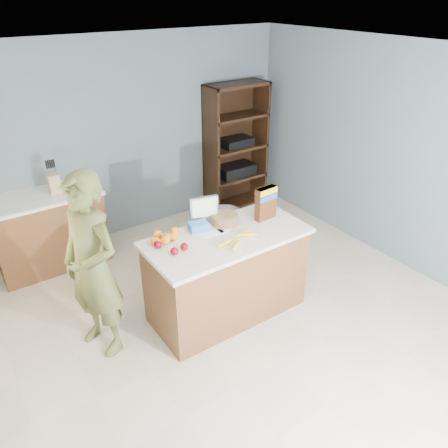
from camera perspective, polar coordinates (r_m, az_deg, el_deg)
floor at (r=4.42m, az=2.64°, el=-13.27°), size 4.50×5.00×0.02m
walls at (r=3.54m, az=3.24°, el=7.02°), size 4.52×5.02×2.51m
counter_peninsula at (r=4.35m, az=0.38°, el=-7.03°), size 1.56×0.76×0.90m
back_cabinet at (r=5.47m, az=-21.86°, el=-0.78°), size 1.24×0.62×0.90m
shelving_unit at (r=6.45m, az=1.31°, el=9.80°), size 0.90×0.40×1.80m
person at (r=3.88m, az=-16.81°, el=-5.43°), size 0.60×0.73×1.72m
knife_block at (r=5.24m, az=-21.31°, el=5.00°), size 0.12×0.10×0.31m
envelopes at (r=4.16m, az=-0.45°, el=-0.86°), size 0.40×0.13×0.00m
bananas at (r=3.99m, az=1.89°, el=-1.96°), size 0.46×0.24×0.04m
apples at (r=3.86m, az=-6.80°, el=-3.07°), size 0.25×0.25×0.07m
oranges at (r=4.01m, az=-7.82°, el=-1.75°), size 0.32×0.21×0.08m
blue_carton at (r=4.16m, az=-3.35°, el=-0.32°), size 0.20×0.15×0.08m
salad_bowl at (r=4.27m, az=0.14°, el=0.81°), size 0.30×0.30×0.13m
tv at (r=4.23m, az=-2.63°, el=2.04°), size 0.28×0.12×0.28m
cereal_box at (r=4.32m, az=5.49°, el=3.03°), size 0.23×0.10×0.34m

